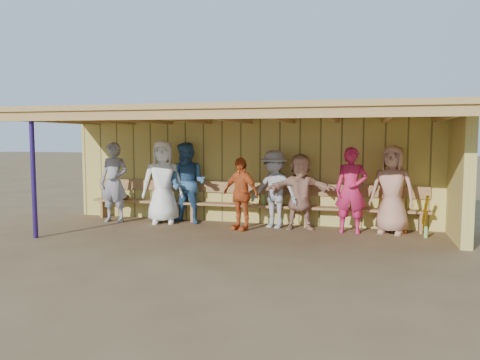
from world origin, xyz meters
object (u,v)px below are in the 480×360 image
player_d (241,194)px  player_f (300,191)px  player_a (114,182)px  player_h (392,190)px  player_c (188,183)px  player_b (163,182)px  player_e (274,189)px  bench (249,200)px  player_g (351,190)px

player_d → player_f: player_f is taller
player_a → player_h: (6.05, 0.26, -0.02)m
player_f → player_c: bearing=166.1°
player_b → player_h: bearing=-19.3°
player_b → player_f: size_ratio=1.17×
player_d → player_h: 3.06m
player_c → player_a: bearing=-162.9°
player_a → player_e: size_ratio=1.10×
player_e → player_f: bearing=15.7°
player_a → player_b: 1.15m
player_b → bench: size_ratio=0.25×
player_g → player_h: size_ratio=0.98×
player_a → player_f: size_ratio=1.14×
player_a → player_g: (5.26, 0.12, -0.04)m
player_e → bench: size_ratio=0.22×
player_f → player_g: 1.06m
player_g → player_a: bearing=-177.8°
player_e → bench: 0.77m
player_c → player_h: bearing=8.4°
player_f → player_h: bearing=-13.9°
player_a → player_d: bearing=-4.6°
player_e → bench: (-0.64, 0.31, -0.30)m
player_d → player_b: bearing=-165.2°
player_e → player_g: bearing=10.8°
player_a → player_b: player_b is taller
player_f → player_b: bearing=168.3°
player_e → player_g: size_ratio=0.95×
player_h → bench: player_h is taller
player_h → player_a: bearing=-161.6°
player_a → player_f: player_a is taller
player_h → player_f: bearing=-164.1°
player_c → player_f: (2.52, 0.00, -0.11)m
player_c → player_f: player_c is taller
player_a → player_c: 1.71m
player_c → player_g: size_ratio=1.05×
player_a → player_c: player_a is taller
player_d → bench: bearing=113.7°
player_a → player_d: size_ratio=1.20×
player_c → player_f: size_ratio=1.14×
player_d → player_g: 2.25m
player_e → player_g: player_g is taller
bench → player_a: bearing=-169.4°
player_c → player_e: size_ratio=1.10×
player_g → bench: size_ratio=0.23×
player_c → player_h: player_c is taller
player_c → player_f: bearing=8.4°
player_d → player_f: bearing=43.1°
player_b → player_d: size_ratio=1.23×
player_c → player_g: bearing=6.2°
player_a → player_f: 4.22m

